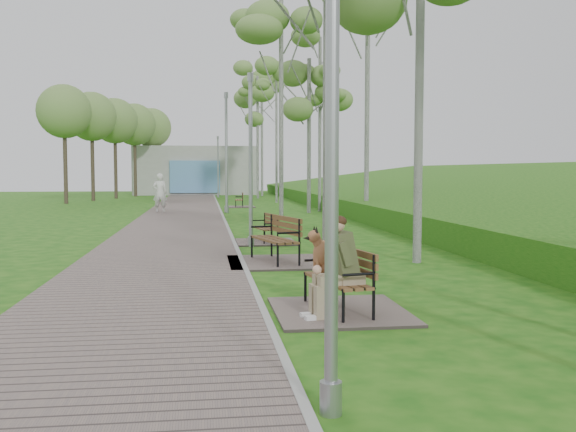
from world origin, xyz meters
name	(u,v)px	position (x,y,z in m)	size (l,w,h in m)	color
walkway	(180,221)	(-1.75, 21.50, 0.02)	(3.50, 67.00, 0.04)	#6E5D59
kerb	(224,220)	(0.00, 21.50, 0.03)	(0.10, 67.00, 0.05)	#999993
embankment	(530,220)	(12.00, 20.00, 0.00)	(14.00, 70.00, 1.60)	#518A22
building_north	(195,171)	(-1.50, 50.97, 1.99)	(10.00, 5.20, 4.00)	#9E9E99
bench_main	(334,282)	(0.95, 4.66, 0.44)	(1.81, 2.01, 1.58)	#6E5D59
bench_second	(275,252)	(0.68, 9.57, 0.23)	(2.01, 2.24, 1.24)	#6E5D59
bench_third	(265,236)	(0.83, 13.46, 0.18)	(1.59, 1.77, 0.98)	#6E5D59
bench_far	(239,204)	(1.10, 30.89, 0.18)	(1.60, 1.78, 0.98)	#6E5D59
lamp_post_near	(332,141)	(0.19, 1.09, 2.19)	(0.18, 0.18, 4.68)	#94969B
lamp_post_second	(251,166)	(0.40, 12.63, 2.08)	(0.17, 0.17, 4.44)	#94969B
lamp_post_third	(226,157)	(0.26, 26.30, 2.62)	(0.22, 0.22, 5.60)	#94969B
lamp_post_far	(218,169)	(0.27, 44.18, 2.12)	(0.18, 0.18, 4.55)	#94969B
pedestrian_near	(160,193)	(-2.85, 26.80, 0.93)	(0.67, 0.44, 1.85)	silver
birch_mid_c	(281,28)	(2.28, 21.70, 7.60)	(2.82, 2.82, 9.68)	silver
birch_far_a	(320,70)	(4.76, 26.71, 6.79)	(2.25, 2.25, 8.65)	silver
birch_far_b	(309,87)	(4.06, 25.62, 5.81)	(2.39, 2.39, 7.40)	silver
birch_far_c	(276,87)	(3.67, 35.61, 7.09)	(2.26, 2.26, 9.03)	silver
birch_distant_a	(258,99)	(3.04, 41.88, 7.08)	(2.50, 2.50, 9.02)	silver
birch_distant_b	(262,81)	(3.70, 45.82, 8.83)	(2.97, 2.97, 11.25)	silver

